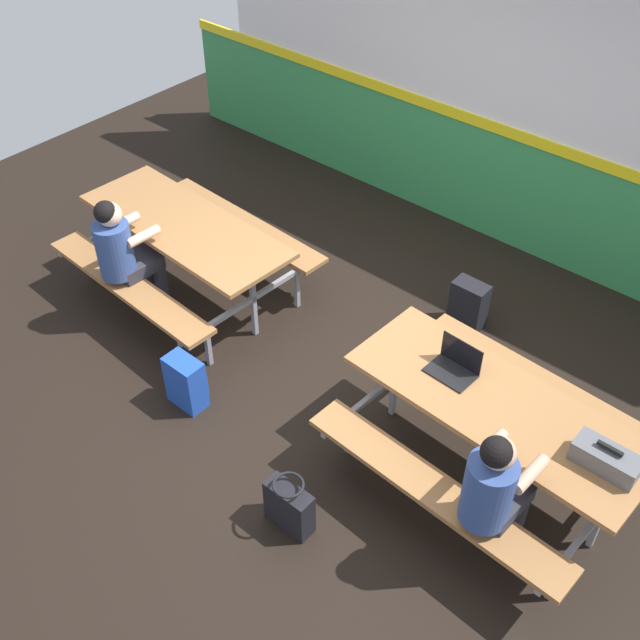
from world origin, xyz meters
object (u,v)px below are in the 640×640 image
at_px(student_further, 494,488).
at_px(backpack_dark, 469,305).
at_px(toolbox_grey, 606,459).
at_px(satchel_spare, 186,382).
at_px(laptop_dark, 454,366).
at_px(picnic_table_right, 495,420).
at_px(student_nearer, 124,250).
at_px(picnic_table_left, 186,239).
at_px(tote_bag_bright, 289,506).

relative_size(student_further, backpack_dark, 2.74).
distance_m(toolbox_grey, satchel_spare, 3.03).
relative_size(student_further, laptop_dark, 3.65).
bearing_deg(picnic_table_right, satchel_spare, -157.12).
bearing_deg(satchel_spare, toolbox_grey, 16.64).
relative_size(picnic_table_right, satchel_spare, 4.71).
bearing_deg(student_further, satchel_spare, -172.59).
xyz_separation_m(student_nearer, backpack_dark, (2.27, 1.79, -0.49)).
bearing_deg(backpack_dark, student_further, -55.54).
xyz_separation_m(laptop_dark, satchel_spare, (-1.72, -0.95, -0.57)).
relative_size(picnic_table_left, satchel_spare, 4.71).
xyz_separation_m(picnic_table_right, backpack_dark, (-0.96, 1.29, -0.36)).
xyz_separation_m(picnic_table_right, tote_bag_bright, (-0.77, -1.20, -0.38)).
bearing_deg(student_nearer, tote_bag_bright, -15.96).
relative_size(student_nearer, toolbox_grey, 3.02).
bearing_deg(student_further, toolbox_grey, 51.67).
bearing_deg(student_nearer, laptop_dark, 10.93).
height_order(student_further, satchel_spare, student_further).
xyz_separation_m(toolbox_grey, backpack_dark, (-1.71, 1.33, -0.60)).
height_order(picnic_table_left, tote_bag_bright, picnic_table_left).
bearing_deg(student_further, backpack_dark, 124.46).
distance_m(student_nearer, laptop_dark, 2.90).
xyz_separation_m(student_further, toolbox_grey, (0.42, 0.54, 0.10)).
bearing_deg(picnic_table_right, laptop_dark, 171.51).
height_order(laptop_dark, tote_bag_bright, laptop_dark).
bearing_deg(toolbox_grey, satchel_spare, -163.36).
distance_m(picnic_table_left, laptop_dark, 2.73).
distance_m(picnic_table_left, picnic_table_right, 3.10).
relative_size(student_further, satchel_spare, 2.74).
relative_size(picnic_table_right, student_nearer, 1.72).
bearing_deg(picnic_table_right, backpack_dark, 126.68).
distance_m(picnic_table_left, toolbox_grey, 3.85).
height_order(picnic_table_right, student_nearer, student_nearer).
xyz_separation_m(picnic_table_left, student_further, (3.42, -0.63, 0.13)).
height_order(picnic_table_left, student_nearer, student_nearer).
height_order(student_further, backpack_dark, student_further).
relative_size(student_further, tote_bag_bright, 2.81).
bearing_deg(satchel_spare, student_nearer, 160.58).
distance_m(picnic_table_right, student_further, 0.67).
bearing_deg(laptop_dark, tote_bag_bright, -106.97).
relative_size(picnic_table_left, picnic_table_right, 1.00).
relative_size(toolbox_grey, tote_bag_bright, 0.93).
height_order(student_further, toolbox_grey, student_further).
distance_m(picnic_table_right, backpack_dark, 1.65).
xyz_separation_m(student_nearer, satchel_spare, (1.12, -0.40, -0.49)).
bearing_deg(tote_bag_bright, student_nearer, 164.04).
bearing_deg(toolbox_grey, tote_bag_bright, -142.42).
bearing_deg(backpack_dark, satchel_spare, -117.63).
height_order(picnic_table_left, toolbox_grey, toolbox_grey).
bearing_deg(backpack_dark, student_nearer, -141.76).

